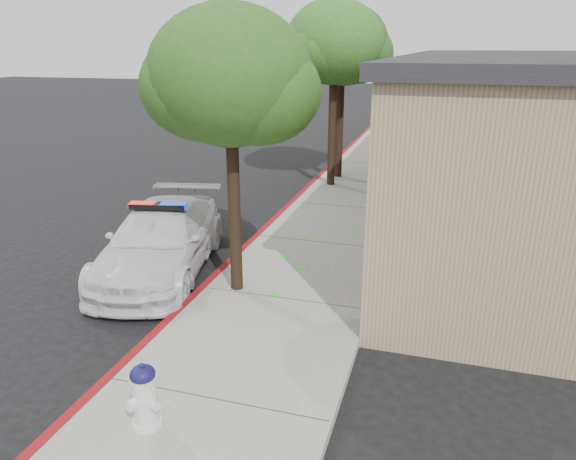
% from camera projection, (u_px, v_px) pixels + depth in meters
% --- Properties ---
extents(ground, '(120.00, 120.00, 0.00)m').
position_uv_depth(ground, '(200.00, 294.00, 10.01)').
color(ground, black).
rests_on(ground, ground).
extents(sidewalk, '(3.20, 60.00, 0.15)m').
position_uv_depth(sidewalk, '(319.00, 245.00, 12.26)').
color(sidewalk, gray).
rests_on(sidewalk, ground).
extents(red_curb, '(0.14, 60.00, 0.16)m').
position_uv_depth(red_curb, '(257.00, 238.00, 12.68)').
color(red_curb, maroon).
rests_on(red_curb, ground).
extents(clapboard_building, '(7.30, 20.89, 4.24)m').
position_uv_depth(clapboard_building, '(535.00, 128.00, 15.64)').
color(clapboard_building, tan).
rests_on(clapboard_building, ground).
extents(police_car, '(2.83, 4.95, 1.47)m').
position_uv_depth(police_car, '(161.00, 240.00, 10.82)').
color(police_car, silver).
rests_on(police_car, ground).
extents(fire_hydrant, '(0.48, 0.42, 0.84)m').
position_uv_depth(fire_hydrant, '(144.00, 396.00, 6.19)').
color(fire_hydrant, silver).
rests_on(fire_hydrant, sidewalk).
extents(street_tree_near, '(2.99, 2.72, 4.98)m').
position_uv_depth(street_tree_near, '(230.00, 83.00, 8.67)').
color(street_tree_near, black).
rests_on(street_tree_near, sidewalk).
extents(street_tree_mid, '(2.96, 3.09, 5.66)m').
position_uv_depth(street_tree_mid, '(334.00, 47.00, 15.95)').
color(street_tree_mid, black).
rests_on(street_tree_mid, sidewalk).
extents(street_tree_far, '(3.15, 2.98, 5.63)m').
position_uv_depth(street_tree_far, '(343.00, 48.00, 16.98)').
color(street_tree_far, black).
rests_on(street_tree_far, sidewalk).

